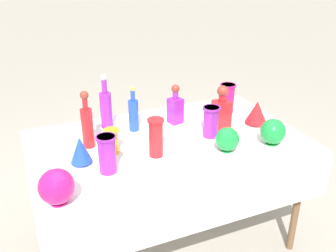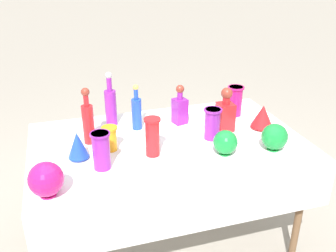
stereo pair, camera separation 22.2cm
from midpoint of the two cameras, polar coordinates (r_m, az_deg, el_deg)
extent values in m
plane|color=#A0998C|center=(2.70, -2.45, -16.82)|extent=(40.00, 40.00, 0.00)
cube|color=white|center=(2.27, -2.80, -2.70)|extent=(1.63, 1.00, 0.03)
cube|color=white|center=(1.94, 2.64, -12.44)|extent=(1.63, 0.01, 0.28)
cylinder|color=brown|center=(2.50, 16.66, -11.26)|extent=(0.04, 0.04, 0.73)
cylinder|color=brown|center=(2.70, -20.25, -8.81)|extent=(0.04, 0.04, 0.73)
cylinder|color=brown|center=(3.04, 7.34, -3.28)|extent=(0.04, 0.04, 0.73)
cylinder|color=blue|center=(2.37, -7.94, 1.52)|extent=(0.06, 0.06, 0.20)
cylinder|color=blue|center=(2.32, -8.13, 4.57)|extent=(0.03, 0.03, 0.07)
sphere|color=gold|center=(2.31, -8.20, 5.61)|extent=(0.04, 0.04, 0.04)
cylinder|color=red|center=(2.22, -14.98, -0.41)|extent=(0.07, 0.07, 0.24)
cylinder|color=red|center=(2.16, -15.43, 3.25)|extent=(0.03, 0.03, 0.07)
sphere|color=maroon|center=(2.14, -15.58, 4.49)|extent=(0.05, 0.05, 0.05)
cylinder|color=purple|center=(2.44, -11.99, 2.28)|extent=(0.07, 0.07, 0.23)
cylinder|color=purple|center=(2.38, -12.34, 5.87)|extent=(0.03, 0.03, 0.09)
sphere|color=#B2B2B7|center=(2.36, -12.47, 7.20)|extent=(0.04, 0.04, 0.04)
cube|color=purple|center=(2.47, -1.45, 2.29)|extent=(0.10, 0.10, 0.17)
cylinder|color=purple|center=(2.42, -1.48, 4.71)|extent=(0.04, 0.04, 0.05)
sphere|color=maroon|center=(2.41, -1.49, 5.66)|extent=(0.05, 0.05, 0.05)
cube|color=red|center=(2.41, 5.52, 1.71)|extent=(0.10, 0.10, 0.18)
cylinder|color=red|center=(2.36, 5.64, 4.23)|extent=(0.05, 0.05, 0.05)
sphere|color=maroon|center=(2.35, 5.68, 5.26)|extent=(0.07, 0.07, 0.07)
cylinder|color=red|center=(2.06, -4.94, -1.86)|extent=(0.08, 0.08, 0.22)
cylinder|color=red|center=(2.01, -5.06, 0.81)|extent=(0.09, 0.09, 0.01)
cylinder|color=#C61972|center=(2.64, 6.66, 4.15)|extent=(0.10, 0.10, 0.21)
cylinder|color=#C61972|center=(2.61, 6.77, 6.15)|extent=(0.11, 0.11, 0.01)
cylinder|color=purple|center=(1.95, -12.49, -4.32)|extent=(0.09, 0.09, 0.21)
cylinder|color=purple|center=(1.91, -12.76, -1.78)|extent=(0.10, 0.10, 0.01)
cylinder|color=purple|center=(2.28, 3.80, 0.57)|extent=(0.09, 0.09, 0.19)
cylinder|color=purple|center=(2.24, 3.87, 2.68)|extent=(0.11, 0.11, 0.01)
cylinder|color=orange|center=(2.14, -11.53, -2.39)|extent=(0.08, 0.08, 0.15)
cylinder|color=orange|center=(2.11, -11.68, -0.79)|extent=(0.09, 0.09, 0.01)
cylinder|color=blue|center=(2.11, -15.98, -5.42)|extent=(0.07, 0.07, 0.01)
cone|color=blue|center=(2.07, -16.23, -3.53)|extent=(0.12, 0.12, 0.15)
cylinder|color=red|center=(2.52, 10.82, 0.38)|extent=(0.08, 0.08, 0.01)
cone|color=red|center=(2.49, 10.97, 2.02)|extent=(0.14, 0.14, 0.14)
cylinder|color=#198C38|center=(2.28, 12.82, -2.69)|extent=(0.07, 0.07, 0.01)
sphere|color=#198C38|center=(2.24, 13.01, -0.89)|extent=(0.15, 0.15, 0.15)
cylinder|color=#198C38|center=(2.16, 6.01, -3.80)|extent=(0.06, 0.06, 0.01)
sphere|color=#198C38|center=(2.12, 6.09, -2.08)|extent=(0.14, 0.14, 0.14)
cylinder|color=#C61972|center=(1.84, -19.70, -11.01)|extent=(0.07, 0.07, 0.01)
sphere|color=#C61972|center=(1.79, -20.11, -8.76)|extent=(0.17, 0.17, 0.17)
cube|color=white|center=(2.10, 12.65, -4.78)|extent=(0.05, 0.02, 0.04)
cube|color=white|center=(1.80, -10.03, -9.85)|extent=(0.05, 0.03, 0.05)
cube|color=white|center=(2.11, 11.94, -4.55)|extent=(0.06, 0.02, 0.03)
camera|label=1|loc=(0.11, -92.86, -1.35)|focal=40.00mm
camera|label=2|loc=(0.11, 87.14, 1.35)|focal=40.00mm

